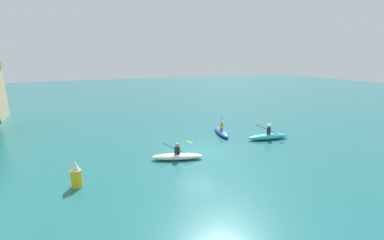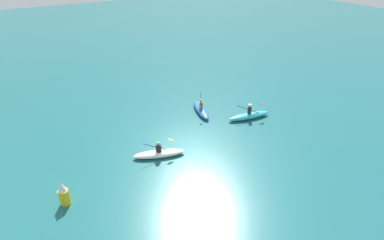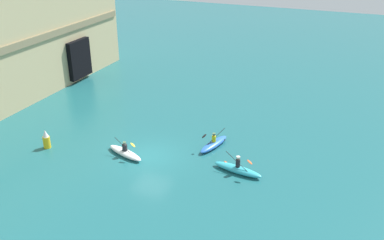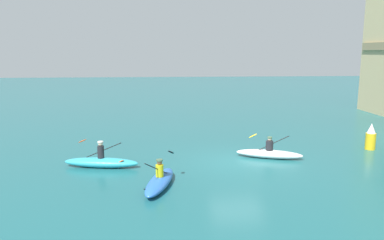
# 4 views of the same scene
# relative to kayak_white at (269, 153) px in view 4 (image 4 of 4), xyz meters

# --- Properties ---
(ground_plane) EXTENTS (120.00, 120.00, 0.00)m
(ground_plane) POSITION_rel_kayak_white_xyz_m (0.61, -1.67, -0.23)
(ground_plane) COLOR #1E6066
(kayak_white) EXTENTS (1.77, 3.27, 1.21)m
(kayak_white) POSITION_rel_kayak_white_xyz_m (0.00, 0.00, 0.00)
(kayak_white) COLOR white
(kayak_white) RESTS_ON ground
(kayak_cyan) EXTENTS (1.32, 3.46, 1.26)m
(kayak_cyan) POSITION_rel_kayak_white_xyz_m (0.86, -7.93, 0.02)
(kayak_cyan) COLOR #33B2C6
(kayak_cyan) RESTS_ON ground
(kayak_blue) EXTENTS (3.24, 1.50, 1.28)m
(kayak_blue) POSITION_rel_kayak_white_xyz_m (3.56, -5.30, 0.01)
(kayak_blue) COLOR blue
(kayak_blue) RESTS_ON ground
(marker_buoy) EXTENTS (0.52, 0.52, 1.40)m
(marker_buoy) POSITION_rel_kayak_white_xyz_m (-1.18, 5.80, 0.42)
(marker_buoy) COLOR yellow
(marker_buoy) RESTS_ON ground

